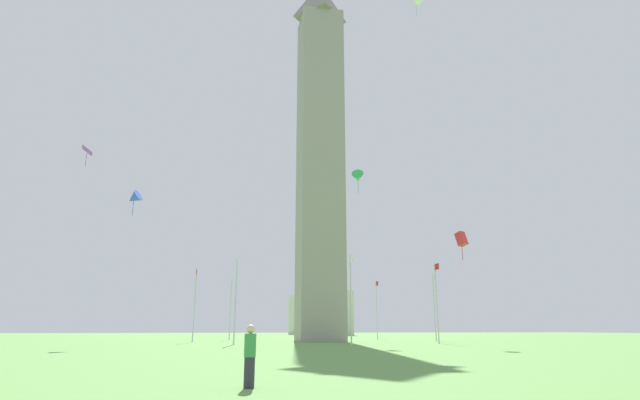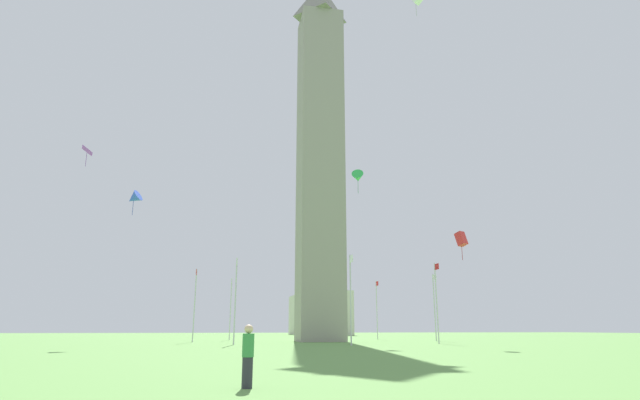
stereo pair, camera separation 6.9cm
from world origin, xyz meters
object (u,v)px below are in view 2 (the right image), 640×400
at_px(flagpole_e, 435,304).
at_px(flagpole_se, 377,307).
at_px(flagpole_w, 195,301).
at_px(distant_building, 318,314).
at_px(kite_purple_diamond, 87,151).
at_px(kite_blue_delta, 134,198).
at_px(obelisk_monument, 320,145).
at_px(kite_red_box, 461,239).
at_px(flagpole_n, 351,295).
at_px(flagpole_nw, 235,296).
at_px(flagpole_sw, 231,306).
at_px(person_green_shirt, 248,356).
at_px(kite_green_delta, 358,177).
at_px(flagpole_s, 301,308).
at_px(flagpole_ne, 437,299).

height_order(flagpole_e, flagpole_se, same).
distance_m(flagpole_w, distant_building, 71.82).
xyz_separation_m(kite_purple_diamond, kite_blue_delta, (5.79, 6.41, -6.59)).
bearing_deg(obelisk_monument, kite_red_box, 22.25).
height_order(flagpole_se, flagpole_w, same).
bearing_deg(obelisk_monument, flagpole_w, -89.78).
relative_size(flagpole_w, distant_building, 0.29).
distance_m(flagpole_n, flagpole_nw, 11.54).
xyz_separation_m(flagpole_n, kite_blue_delta, (-3.93, -21.04, 9.43)).
xyz_separation_m(flagpole_sw, person_green_shirt, (58.10, -0.66, -3.81)).
bearing_deg(distant_building, flagpole_sw, -22.64).
distance_m(flagpole_se, kite_green_delta, 25.25).
relative_size(flagpole_se, distant_building, 0.29).
bearing_deg(flagpole_n, kite_blue_delta, -100.58).
bearing_deg(flagpole_s, kite_blue_delta, -38.74).
bearing_deg(distant_building, flagpole_se, -1.93).
distance_m(obelisk_monument, flagpole_s, 25.56).
relative_size(flagpole_e, kite_red_box, 3.31).
relative_size(obelisk_monument, flagpole_e, 5.98).
distance_m(flagpole_sw, flagpole_nw, 21.32).
distance_m(person_green_shirt, kite_green_delta, 44.46).
bearing_deg(kite_blue_delta, flagpole_sw, 154.55).
relative_size(flagpole_nw, kite_purple_diamond, 3.78).
height_order(flagpole_e, kite_purple_diamond, kite_purple_diamond).
height_order(flagpole_w, person_green_shirt, flagpole_w).
bearing_deg(flagpole_nw, flagpole_ne, 90.00).
relative_size(flagpole_e, flagpole_se, 1.00).
relative_size(flagpole_nw, kite_blue_delta, 3.30).
xyz_separation_m(flagpole_ne, flagpole_w, (-10.66, -25.74, 0.00)).
xyz_separation_m(flagpole_e, kite_blue_delta, (11.15, -36.12, 9.43)).
height_order(flagpole_ne, kite_green_delta, kite_green_delta).
bearing_deg(distant_building, obelisk_monument, -10.72).
relative_size(kite_green_delta, distant_building, 0.10).
relative_size(flagpole_e, kite_purple_diamond, 3.78).
distance_m(flagpole_se, distant_building, 55.67).
bearing_deg(obelisk_monument, flagpole_sw, -134.85).
relative_size(flagpole_ne, flagpole_s, 1.00).
height_order(flagpole_s, kite_purple_diamond, kite_purple_diamond).
relative_size(flagpole_ne, flagpole_nw, 1.00).
relative_size(flagpole_e, flagpole_nw, 1.00).
distance_m(flagpole_e, flagpole_se, 11.54).
height_order(flagpole_e, person_green_shirt, flagpole_e).
distance_m(flagpole_n, kite_green_delta, 15.17).
bearing_deg(obelisk_monument, flagpole_ne, 44.85).
distance_m(flagpole_e, flagpole_s, 21.32).
height_order(flagpole_ne, kite_red_box, kite_red_box).
bearing_deg(flagpole_e, kite_green_delta, -54.12).
bearing_deg(obelisk_monument, kite_blue_delta, -61.96).
xyz_separation_m(flagpole_e, kite_red_box, (21.08, -6.43, 4.64)).
distance_m(flagpole_sw, kite_blue_delta, 25.93).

